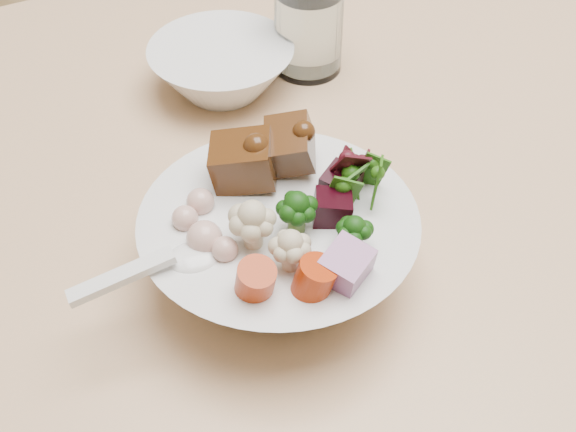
{
  "coord_description": "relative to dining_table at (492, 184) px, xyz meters",
  "views": [
    {
      "loc": [
        -0.55,
        -0.68,
        1.2
      ],
      "look_at": [
        -0.43,
        -0.28,
        0.79
      ],
      "focal_mm": 50.0,
      "sensor_mm": 36.0,
      "label": 1
    }
  ],
  "objects": [
    {
      "name": "chair_far",
      "position": [
        -0.24,
        0.64,
        -0.22
      ],
      "size": [
        0.36,
        0.36,
        0.78
      ],
      "rotation": [
        0.0,
        0.0,
        -0.0
      ],
      "color": "tan",
      "rests_on": "ground"
    },
    {
      "name": "water_glass",
      "position": [
        -0.15,
        0.14,
        0.13
      ],
      "size": [
        0.07,
        0.07,
        0.12
      ],
      "color": "white",
      "rests_on": "dining_table"
    },
    {
      "name": "side_bowl",
      "position": [
        -0.24,
        0.13,
        0.1
      ],
      "size": [
        0.14,
        0.14,
        0.05
      ],
      "primitive_type": null,
      "color": "silver",
      "rests_on": "dining_table"
    },
    {
      "name": "soup_spoon",
      "position": [
        -0.34,
        -0.14,
        0.13
      ],
      "size": [
        0.11,
        0.04,
        0.02
      ],
      "rotation": [
        0.0,
        0.0,
        0.14
      ],
      "color": "silver",
      "rests_on": "food_bowl"
    },
    {
      "name": "food_bowl",
      "position": [
        -0.26,
        -0.12,
        0.11
      ],
      "size": [
        0.21,
        0.21,
        0.11
      ],
      "color": "silver",
      "rests_on": "dining_table"
    },
    {
      "name": "dining_table",
      "position": [
        0.0,
        0.0,
        0.0
      ],
      "size": [
        1.69,
        1.15,
        0.73
      ],
      "rotation": [
        0.0,
        0.0,
        0.19
      ],
      "color": "tan",
      "rests_on": "ground"
    }
  ]
}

